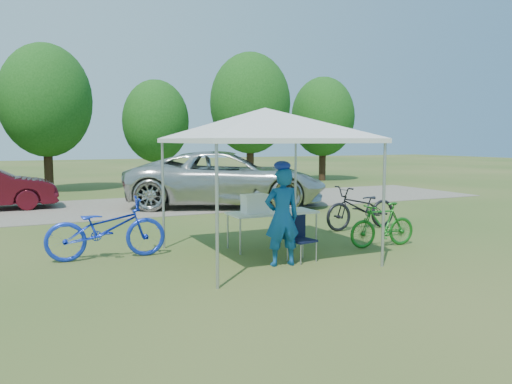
% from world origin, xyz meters
% --- Properties ---
extents(ground, '(100.00, 100.00, 0.00)m').
position_xyz_m(ground, '(0.00, 0.00, 0.00)').
color(ground, '#2D5119').
rests_on(ground, ground).
extents(gravel_strip, '(24.00, 5.00, 0.02)m').
position_xyz_m(gravel_strip, '(0.00, 8.00, 0.01)').
color(gravel_strip, gray).
rests_on(gravel_strip, ground).
extents(canopy, '(4.53, 4.53, 3.00)m').
position_xyz_m(canopy, '(0.00, 0.00, 2.65)').
color(canopy, '#A5A5AA').
rests_on(canopy, ground).
extents(treeline, '(24.89, 4.28, 6.30)m').
position_xyz_m(treeline, '(-0.29, 14.05, 3.53)').
color(treeline, '#382314').
rests_on(treeline, ground).
extents(folding_table, '(1.77, 0.74, 0.73)m').
position_xyz_m(folding_table, '(0.49, 0.65, 0.68)').
color(folding_table, white).
rests_on(folding_table, ground).
extents(folding_chair, '(0.48, 0.49, 0.80)m').
position_xyz_m(folding_chair, '(0.43, -0.52, 0.47)').
color(folding_chair, black).
rests_on(folding_chair, ground).
extents(cooler, '(0.50, 0.34, 0.36)m').
position_xyz_m(cooler, '(0.11, 0.65, 0.91)').
color(cooler, white).
rests_on(cooler, folding_table).
extents(ice_cream_cup, '(0.07, 0.07, 0.05)m').
position_xyz_m(ice_cream_cup, '(0.98, 0.60, 0.75)').
color(ice_cream_cup, '#DFF138').
rests_on(ice_cream_cup, folding_table).
extents(cyclist, '(0.66, 0.48, 1.69)m').
position_xyz_m(cyclist, '(-0.02, -0.70, 0.84)').
color(cyclist, '#114C8E').
rests_on(cyclist, ground).
extents(bike_blue, '(2.16, 0.89, 1.11)m').
position_xyz_m(bike_blue, '(-2.67, 1.09, 0.55)').
color(bike_blue, '#1632C3').
rests_on(bike_blue, ground).
extents(bike_green, '(1.52, 0.54, 0.90)m').
position_xyz_m(bike_green, '(2.54, -0.23, 0.45)').
color(bike_green, '#156218').
rests_on(bike_green, ground).
extents(bike_dark, '(2.04, 0.78, 1.06)m').
position_xyz_m(bike_dark, '(3.39, 1.58, 0.53)').
color(bike_dark, black).
rests_on(bike_dark, ground).
extents(minivan, '(7.04, 5.29, 1.78)m').
position_xyz_m(minivan, '(2.00, 6.87, 0.91)').
color(minivan, silver).
rests_on(minivan, gravel_strip).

